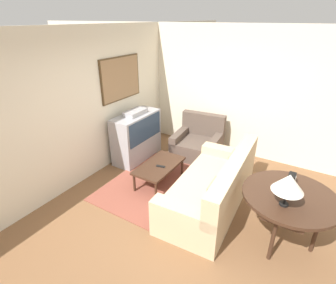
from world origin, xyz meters
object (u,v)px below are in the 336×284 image
couch (213,189)px  table_lamp (289,183)px  armchair (198,144)px  coffee_table (159,167)px  mantel_clock (291,181)px  console_table (290,199)px  tv (137,136)px

couch → table_lamp: size_ratio=5.11×
armchair → coffee_table: size_ratio=1.05×
coffee_table → mantel_clock: mantel_clock is taller
coffee_table → console_table: console_table is taller
coffee_table → table_lamp: 2.32m
armchair → mantel_clock: 2.56m
couch → console_table: bearing=76.5°
armchair → mantel_clock: mantel_clock is taller
console_table → couch: bearing=79.6°
armchair → mantel_clock: size_ratio=5.45×
couch → armchair: 1.72m
armchair → table_lamp: 2.88m
tv → mantel_clock: bearing=-102.1°
tv → armchair: size_ratio=1.09×
table_lamp → tv: bearing=70.5°
coffee_table → table_lamp: table_lamp is taller
tv → couch: size_ratio=0.52×
armchair → console_table: (-1.64, -2.06, 0.41)m
armchair → console_table: 2.67m
tv → couch: tv is taller
console_table → mantel_clock: 0.25m
mantel_clock → couch: bearing=88.7°
tv → couch: bearing=-107.5°
table_lamp → console_table: bearing=-9.9°
couch → coffee_table: bearing=-96.9°
tv → console_table: bearing=-105.1°
console_table → tv: bearing=74.9°
armchair → coffee_table: (-1.36, 0.13, 0.07)m
tv → couch: (-0.64, -2.02, -0.20)m
coffee_table → console_table: 2.23m
coffee_table → tv: bearing=58.9°
tv → console_table: size_ratio=0.96×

